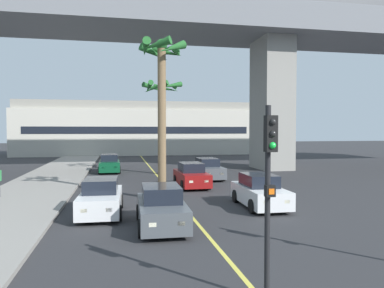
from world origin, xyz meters
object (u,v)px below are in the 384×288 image
car_queue_front (101,198)px  car_queue_second (208,169)px  car_queue_third (260,192)px  palm_tree_mid_median (162,102)px  car_queue_fourth (161,208)px  palm_tree_near_median (162,80)px  traffic_light_median_near (269,176)px  car_queue_sixth (109,164)px  car_queue_fifth (191,176)px

car_queue_front → car_queue_second: size_ratio=1.01×
car_queue_second → car_queue_third: 10.25m
car_queue_third → palm_tree_mid_median: 15.32m
car_queue_fourth → palm_tree_near_median: palm_tree_near_median is taller
car_queue_third → traffic_light_median_near: bearing=-110.6°
car_queue_second → car_queue_sixth: bearing=140.9°
car_queue_second → car_queue_fifth: 4.04m
car_queue_fourth → palm_tree_near_median: 7.79m
car_queue_third → palm_tree_mid_median: palm_tree_mid_median is taller
car_queue_front → palm_tree_mid_median: (4.32, 14.22, 5.29)m
car_queue_front → car_queue_fifth: size_ratio=1.01×
car_queue_second → car_queue_third: size_ratio=1.00×
car_queue_sixth → palm_tree_mid_median: palm_tree_mid_median is taller
car_queue_second → palm_tree_near_median: bearing=-119.7°
palm_tree_near_median → car_queue_third: bearing=-31.6°
traffic_light_median_near → palm_tree_mid_median: bearing=88.9°
car_queue_second → palm_tree_mid_median: 7.18m
car_queue_front → car_queue_fourth: 3.48m
car_queue_third → car_queue_front: bearing=-178.7°
car_queue_sixth → palm_tree_near_median: bearing=-77.3°
traffic_light_median_near → palm_tree_near_median: size_ratio=0.50×
car_queue_front → car_queue_fourth: (2.35, -2.56, 0.00)m
car_queue_second → car_queue_sixth: 9.48m
traffic_light_median_near → car_queue_fourth: bearing=103.2°
traffic_light_median_near → palm_tree_mid_median: (0.44, 23.32, 3.30)m
car_queue_second → car_queue_fourth: (-4.98, -12.97, 0.00)m
palm_tree_mid_median → car_queue_second: bearing=-51.7°
palm_tree_near_median → car_queue_fourth: bearing=-96.9°
car_queue_third → car_queue_second: bearing=90.2°
car_queue_third → palm_tree_near_median: palm_tree_near_median is taller
car_queue_sixth → palm_tree_mid_median: 7.18m
car_queue_fourth → palm_tree_mid_median: size_ratio=0.53×
car_queue_second → car_queue_fourth: size_ratio=1.00×
car_queue_fourth → palm_tree_mid_median: (1.97, 16.78, 5.29)m
traffic_light_median_near → palm_tree_mid_median: size_ratio=0.54×
car_queue_sixth → palm_tree_near_median: palm_tree_near_median is taller
car_queue_front → traffic_light_median_near: traffic_light_median_near is taller
traffic_light_median_near → palm_tree_near_median: (-0.87, 11.96, 3.57)m
car_queue_second → palm_tree_mid_median: palm_tree_mid_median is taller
car_queue_fourth → car_queue_third: bearing=28.5°
car_queue_second → palm_tree_mid_median: size_ratio=0.53×
car_queue_third → car_queue_fourth: bearing=-151.5°
car_queue_front → palm_tree_mid_median: 15.78m
car_queue_fourth → car_queue_fifth: (3.02, 9.44, 0.00)m
palm_tree_mid_median → car_queue_sixth: bearing=153.5°
car_queue_third → palm_tree_near_median: size_ratio=0.49×
car_queue_front → car_queue_sixth: 16.38m
palm_tree_near_median → palm_tree_mid_median: palm_tree_near_median is taller
car_queue_front → traffic_light_median_near: 10.10m
car_queue_fifth → palm_tree_near_median: size_ratio=0.49×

